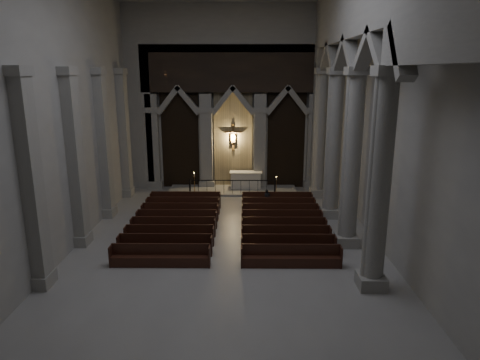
{
  "coord_description": "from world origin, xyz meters",
  "views": [
    {
      "loc": [
        0.76,
        -17.04,
        7.83
      ],
      "look_at": [
        0.56,
        3.0,
        2.73
      ],
      "focal_mm": 32.0,
      "sensor_mm": 36.0,
      "label": 1
    }
  ],
  "objects": [
    {
      "name": "pews",
      "position": [
        0.0,
        3.18,
        0.3
      ],
      "size": [
        9.54,
        8.32,
        0.92
      ],
      "color": "black",
      "rests_on": "ground"
    },
    {
      "name": "sanctuary_step",
      "position": [
        0.0,
        10.6,
        0.07
      ],
      "size": [
        8.5,
        2.6,
        0.15
      ],
      "primitive_type": "cube",
      "color": "#9B9991",
      "rests_on": "ground"
    },
    {
      "name": "altar_rail",
      "position": [
        0.0,
        9.51,
        0.73
      ],
      "size": [
        5.57,
        0.09,
        1.1
      ],
      "color": "black",
      "rests_on": "ground"
    },
    {
      "name": "worshipper",
      "position": [
        2.12,
        7.17,
        0.54
      ],
      "size": [
        0.44,
        0.33,
        1.08
      ],
      "primitive_type": "imported",
      "rotation": [
        0.0,
        0.0,
        0.2
      ],
      "color": "black",
      "rests_on": "ground"
    },
    {
      "name": "right_arcade",
      "position": [
        5.5,
        1.33,
        7.83
      ],
      "size": [
        1.0,
        24.0,
        12.0
      ],
      "color": "#9B9991",
      "rests_on": "ground"
    },
    {
      "name": "candle_stand_left",
      "position": [
        -2.47,
        9.8,
        0.4
      ],
      "size": [
        0.25,
        0.25,
        1.48
      ],
      "color": "#9F6F31",
      "rests_on": "ground"
    },
    {
      "name": "sanctuary_wall",
      "position": [
        0.0,
        11.54,
        6.62
      ],
      "size": [
        14.0,
        0.77,
        12.0
      ],
      "color": "#9B9991",
      "rests_on": "ground"
    },
    {
      "name": "left_pilasters",
      "position": [
        -6.75,
        3.5,
        3.91
      ],
      "size": [
        0.6,
        13.0,
        8.03
      ],
      "color": "#9B9991",
      "rests_on": "ground"
    },
    {
      "name": "room",
      "position": [
        0.0,
        0.0,
        7.6
      ],
      "size": [
        24.0,
        24.1,
        12.0
      ],
      "color": "#9E9C96",
      "rests_on": "ground"
    },
    {
      "name": "altar",
      "position": [
        0.87,
        11.05,
        0.7
      ],
      "size": [
        2.17,
        0.87,
        1.1
      ],
      "color": "silver",
      "rests_on": "sanctuary_step"
    },
    {
      "name": "candle_stand_right",
      "position": [
        2.83,
        9.57,
        0.35
      ],
      "size": [
        0.22,
        0.22,
        1.28
      ],
      "color": "#9F6F31",
      "rests_on": "ground"
    }
  ]
}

